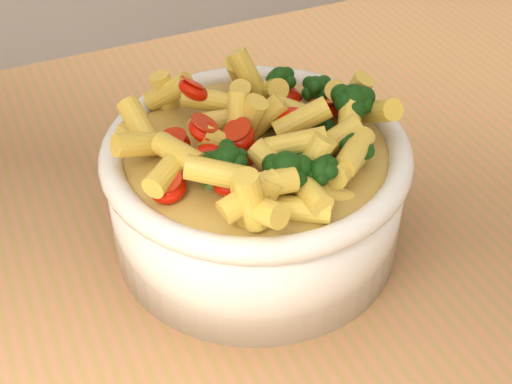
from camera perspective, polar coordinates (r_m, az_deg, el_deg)
name	(u,v)px	position (r m, az deg, el deg)	size (l,w,h in m)	color
serving_bowl	(256,191)	(0.55, 0.00, 0.10)	(0.23, 0.23, 0.10)	white
pasta_salad	(256,125)	(0.51, 0.00, 5.41)	(0.18, 0.18, 0.04)	#FFE650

